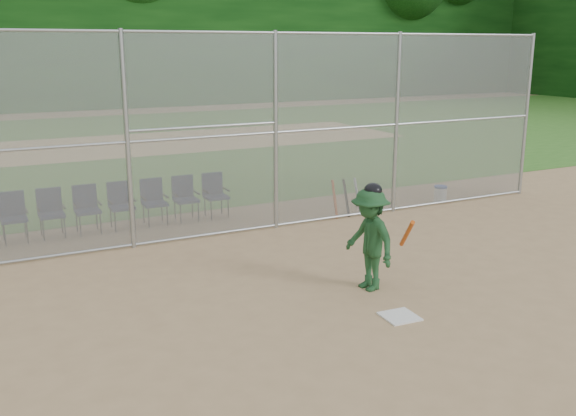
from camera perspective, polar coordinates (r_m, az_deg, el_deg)
name	(u,v)px	position (r m, az deg, el deg)	size (l,w,h in m)	color
ground	(372,327)	(8.92, 7.47, -10.41)	(100.00, 100.00, 0.00)	tan
grass_strip	(101,146)	(25.34, -16.28, 5.28)	(100.00, 100.00, 0.00)	#2F651E
dirt_patch_far	(101,146)	(25.34, -16.28, 5.28)	(24.00, 24.00, 0.00)	tan
backstop_fence	(230,132)	(12.65, -5.21, 6.75)	(16.09, 0.09, 4.00)	gray
home_plate	(400,316)	(9.27, 9.89, -9.47)	(0.48, 0.48, 0.02)	silver
batter_at_plate	(370,239)	(9.96, 7.28, -2.72)	(0.91, 1.27, 1.69)	#1B4522
water_cooler	(440,194)	(16.05, 13.39, 1.24)	(0.32, 0.32, 0.40)	white
spare_bats	(346,198)	(14.34, 5.20, 0.91)	(0.66, 0.35, 0.83)	#D84C14
chair_3	(14,218)	(13.44, -23.19, -0.82)	(0.54, 0.52, 0.96)	#0E1834
chair_4	(52,214)	(13.49, -20.27, -0.49)	(0.54, 0.52, 0.96)	#0E1834
chair_5	(88,210)	(13.58, -17.38, -0.16)	(0.54, 0.52, 0.96)	#0E1834
chair_6	(122,206)	(13.71, -14.54, 0.17)	(0.54, 0.52, 0.96)	#0E1834
chair_7	(155,202)	(13.87, -11.76, 0.49)	(0.54, 0.52, 0.96)	#0E1834
chair_8	(186,199)	(14.06, -9.04, 0.80)	(0.54, 0.52, 0.96)	#0E1834
chair_9	(216,196)	(14.28, -6.40, 1.10)	(0.54, 0.52, 0.96)	#0E1834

